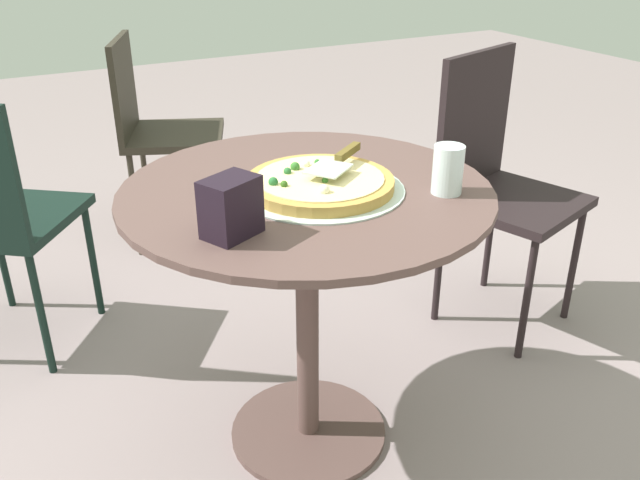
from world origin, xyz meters
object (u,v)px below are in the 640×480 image
object	(u,v)px
pizza_on_tray	(320,184)
drinking_cup	(448,170)
pizza_server	(339,160)
napkin_dispenser	(231,207)
patio_chair_far	(497,174)
patio_chair_corner	(156,123)
patio_table	(307,255)

from	to	relation	value
pizza_on_tray	drinking_cup	distance (m)	0.29
pizza_server	napkin_dispenser	world-z (taller)	napkin_dispenser
drinking_cup	napkin_dispenser	xyz separation A→B (m)	(0.50, -0.02, 0.00)
patio_chair_far	patio_chair_corner	distance (m)	1.39
drinking_cup	patio_chair_far	xyz separation A→B (m)	(-0.58, -0.45, -0.26)
drinking_cup	pizza_server	bearing A→B (deg)	-43.76
patio_chair_far	patio_chair_corner	world-z (taller)	patio_chair_far
napkin_dispenser	patio_chair_far	bearing A→B (deg)	-3.13
drinking_cup	patio_chair_far	bearing A→B (deg)	-142.06
pizza_on_tray	pizza_server	xyz separation A→B (m)	(-0.06, -0.02, 0.04)
pizza_server	pizza_on_tray	bearing A→B (deg)	21.04
patio_table	patio_chair_corner	distance (m)	1.40
drinking_cup	patio_chair_far	size ratio (longest dim) A/B	0.12
napkin_dispenser	pizza_on_tray	bearing A→B (deg)	0.86
patio_table	napkin_dispenser	world-z (taller)	napkin_dispenser
pizza_server	patio_chair_far	size ratio (longest dim) A/B	0.22
napkin_dispenser	patio_chair_corner	xyz separation A→B (m)	(-0.27, -1.55, -0.28)
pizza_server	patio_table	bearing A→B (deg)	-2.00
drinking_cup	napkin_dispenser	bearing A→B (deg)	-2.64
drinking_cup	patio_chair_corner	bearing A→B (deg)	-81.46
patio_table	patio_chair_far	distance (m)	0.88
pizza_on_tray	patio_chair_corner	world-z (taller)	patio_chair_corner
pizza_server	patio_chair_corner	size ratio (longest dim) A/B	0.23
patio_table	pizza_on_tray	size ratio (longest dim) A/B	2.23
patio_chair_far	pizza_server	bearing A→B (deg)	20.14
pizza_on_tray	napkin_dispenser	distance (m)	0.29
pizza_on_tray	napkin_dispenser	world-z (taller)	napkin_dispenser
patio_table	patio_chair_corner	world-z (taller)	patio_chair_corner
pizza_server	napkin_dispenser	size ratio (longest dim) A/B	1.69
patio_table	patio_chair_corner	xyz separation A→B (m)	(-0.03, -1.40, -0.04)
pizza_server	drinking_cup	size ratio (longest dim) A/B	1.81
pizza_on_tray	drinking_cup	size ratio (longest dim) A/B	3.50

